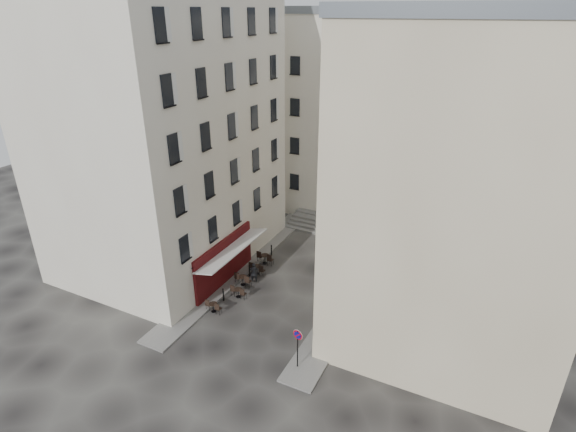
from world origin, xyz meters
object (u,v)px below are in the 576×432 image
Objects in this scene: no_parking_sign at (298,342)px; bistro_table_b at (239,292)px; bistro_table_a at (214,306)px; pedestrian at (254,272)px.

no_parking_sign reaches higher than bistro_table_b.
no_parking_sign is 8.05m from bistro_table_b.
no_parking_sign is 7.65m from bistro_table_a.
bistro_table_a is 0.98× the size of bistro_table_b.
bistro_table_a is 2.24m from bistro_table_b.
pedestrian is at bearing 82.74° from bistro_table_a.
no_parking_sign reaches higher than bistro_table_a.
bistro_table_b is (0.58, 2.16, 0.01)m from bistro_table_a.
bistro_table_a is 4.40m from pedestrian.
pedestrian is (-6.62, 6.58, -1.08)m from no_parking_sign.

